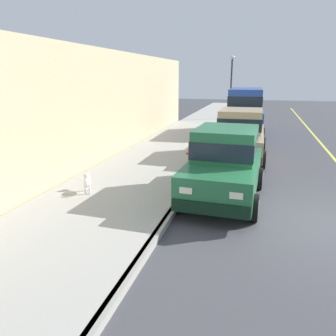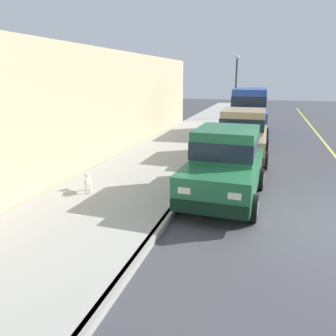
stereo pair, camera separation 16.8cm
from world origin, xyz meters
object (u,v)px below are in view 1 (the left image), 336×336
Objects in this scene: dog_white at (87,181)px; fire_hydrant at (191,154)px; street_lamp at (231,80)px; car_blue_van at (245,109)px; car_green_hatchback at (224,163)px; car_tan_sedan at (240,134)px.

fire_hydrant is at bearing 60.40° from dog_white.
fire_hydrant is at bearing -90.42° from street_lamp.
car_green_hatchback is at bearing -89.91° from car_blue_van.
car_blue_van is at bearing -77.44° from street_lamp.
fire_hydrant is (-1.46, -7.60, -0.92)m from car_blue_van.
dog_white is (-3.67, -5.61, -0.55)m from car_tan_sedan.
street_lamp is at bearing 82.83° from dog_white.
car_green_hatchback is at bearing -85.23° from street_lamp.
street_lamp is (-1.36, 6.12, 1.51)m from car_blue_van.
car_tan_sedan reaches higher than dog_white.
car_tan_sedan is 6.35× the size of fire_hydrant.
car_blue_van reaches higher than dog_white.
car_blue_van is (-0.02, 10.42, 0.42)m from car_green_hatchback.
car_green_hatchback is 3.71m from dog_white.
car_tan_sedan reaches higher than fire_hydrant.
car_green_hatchback is at bearing 13.53° from dog_white.
car_tan_sedan is (0.10, 4.76, 0.01)m from car_green_hatchback.
car_tan_sedan reaches higher than car_green_hatchback.
dog_white is at bearing -123.14° from car_tan_sedan.
dog_white is at bearing -107.48° from car_blue_van.
car_green_hatchback is 4.76m from car_tan_sedan.
fire_hydrant is at bearing 117.69° from car_green_hatchback.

